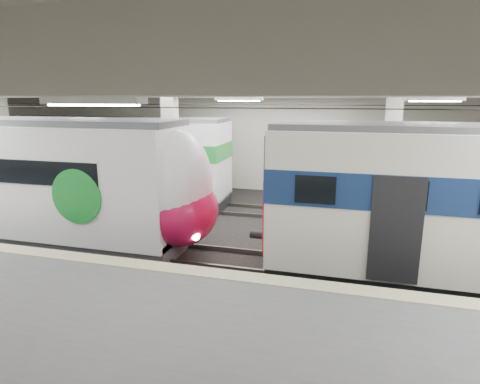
% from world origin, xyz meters
% --- Properties ---
extents(station_hall, '(36.00, 24.00, 5.75)m').
position_xyz_m(station_hall, '(0.00, -1.74, 3.24)').
color(station_hall, black).
rests_on(station_hall, ground).
extents(modern_emu, '(13.32, 2.75, 4.32)m').
position_xyz_m(modern_emu, '(-6.28, -0.00, 2.13)').
color(modern_emu, white).
rests_on(modern_emu, ground).
extents(far_train, '(12.76, 2.89, 4.11)m').
position_xyz_m(far_train, '(-8.00, 5.50, 2.12)').
color(far_train, white).
rests_on(far_train, ground).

